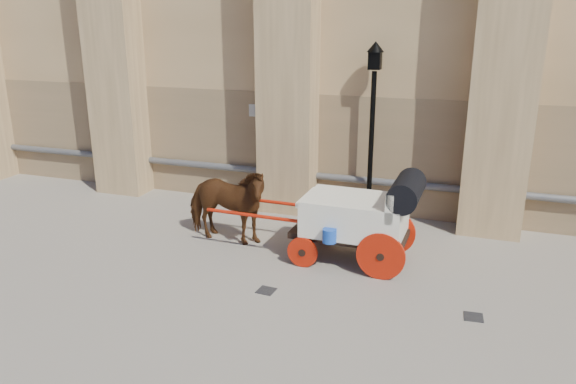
% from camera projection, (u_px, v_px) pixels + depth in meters
% --- Properties ---
extents(ground, '(90.00, 90.00, 0.00)m').
position_uv_depth(ground, '(277.00, 271.00, 11.29)').
color(ground, gray).
rests_on(ground, ground).
extents(horse, '(2.18, 1.10, 1.79)m').
position_uv_depth(horse, '(226.00, 204.00, 12.44)').
color(horse, '#583418').
rests_on(horse, ground).
extents(carriage, '(4.47, 1.59, 1.94)m').
position_uv_depth(carriage, '(362.00, 214.00, 11.39)').
color(carriage, black).
rests_on(carriage, ground).
extents(street_lamp, '(0.41, 0.41, 4.33)m').
position_uv_depth(street_lamp, '(372.00, 128.00, 13.49)').
color(street_lamp, black).
rests_on(street_lamp, ground).
extents(drain_grate_near, '(0.35, 0.35, 0.01)m').
position_uv_depth(drain_grate_near, '(266.00, 291.00, 10.47)').
color(drain_grate_near, black).
rests_on(drain_grate_near, ground).
extents(drain_grate_far, '(0.34, 0.34, 0.01)m').
position_uv_depth(drain_grate_far, '(474.00, 317.00, 9.57)').
color(drain_grate_far, black).
rests_on(drain_grate_far, ground).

